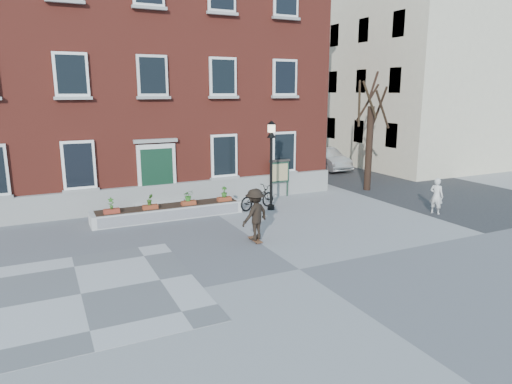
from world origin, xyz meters
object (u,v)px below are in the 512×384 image
parked_car (325,159)px  lamp_post (271,153)px  notice_board (280,172)px  bicycle (257,198)px  skateboarder (255,214)px  bystander (436,196)px

parked_car → lamp_post: bearing=-134.2°
parked_car → notice_board: notice_board is taller
bicycle → notice_board: bearing=-68.7°
notice_board → skateboarder: size_ratio=0.99×
lamp_post → skateboarder: 4.72m
parked_car → lamp_post: size_ratio=1.13×
bicycle → bystander: size_ratio=1.27×
bicycle → skateboarder: bearing=135.3°
bicycle → lamp_post: lamp_post is taller
lamp_post → notice_board: size_ratio=2.10×
bicycle → parked_car: bearing=-67.1°
bystander → skateboarder: (-8.59, 0.02, 0.20)m
bystander → lamp_post: lamp_post is taller
parked_car → bystander: (-2.13, -11.57, 0.05)m
parked_car → bystander: 11.76m
notice_board → skateboarder: bearing=-125.5°
parked_car → notice_board: size_ratio=2.37×
parked_car → bystander: bearing=-98.6°
bystander → skateboarder: size_ratio=0.82×
bicycle → skateboarder: 4.54m
parked_car → bicycle: bearing=-137.3°
bicycle → notice_board: size_ratio=1.06×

